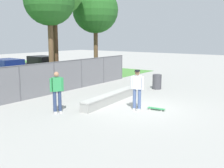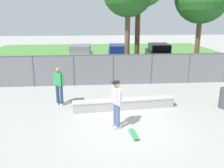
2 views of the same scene
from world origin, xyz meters
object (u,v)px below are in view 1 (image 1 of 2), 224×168
(skateboarder, at_px, (137,88))
(skateboard, at_px, (156,109))
(car_blue, at_px, (8,70))
(bystander, at_px, (57,90))
(car_black, at_px, (43,66))
(trash_bin, at_px, (157,82))
(concrete_ledge, at_px, (111,98))
(tree_mid, at_px, (95,11))
(tree_near_left, at_px, (49,0))

(skateboarder, bearing_deg, skateboard, -52.10)
(car_blue, relative_size, bystander, 2.36)
(car_black, bearing_deg, car_blue, -173.99)
(trash_bin, bearing_deg, concrete_ledge, 177.03)
(car_blue, xyz_separation_m, bystander, (-3.79, -9.16, 0.17))
(skateboarder, height_order, bystander, skateboarder)
(concrete_ledge, relative_size, bystander, 2.56)
(tree_mid, height_order, car_blue, tree_mid)
(tree_near_left, bearing_deg, concrete_ledge, -99.24)
(skateboard, bearing_deg, skateboarder, 127.90)
(bystander, xyz_separation_m, trash_bin, (7.60, -0.95, -0.54))
(tree_mid, bearing_deg, skateboard, -124.81)
(skateboarder, distance_m, car_black, 13.05)
(bystander, distance_m, trash_bin, 7.67)
(concrete_ledge, distance_m, bystander, 3.14)
(bystander, bearing_deg, car_blue, 67.52)
(skateboard, relative_size, tree_near_left, 0.12)
(skateboarder, bearing_deg, concrete_ledge, 73.98)
(tree_near_left, distance_m, tree_mid, 4.78)
(concrete_ledge, bearing_deg, skateboarder, -106.02)
(tree_near_left, height_order, tree_mid, tree_near_left)
(tree_mid, bearing_deg, concrete_ledge, -135.54)
(skateboard, bearing_deg, tree_mid, 55.19)
(skateboarder, distance_m, trash_bin, 5.44)
(tree_mid, relative_size, car_blue, 1.62)
(skateboarder, bearing_deg, tree_near_left, 78.96)
(tree_mid, distance_m, trash_bin, 7.52)
(skateboarder, xyz_separation_m, car_blue, (1.36, 11.71, -0.19))
(concrete_ledge, height_order, tree_near_left, tree_near_left)
(skateboard, relative_size, tree_mid, 0.12)
(tree_near_left, bearing_deg, car_blue, 90.22)
(tree_near_left, bearing_deg, car_black, 54.78)
(tree_near_left, height_order, car_blue, tree_near_left)
(car_black, bearing_deg, skateboarder, -112.15)
(skateboard, bearing_deg, car_blue, 86.23)
(tree_near_left, xyz_separation_m, trash_bin, (3.79, -5.47, -4.99))
(skateboard, xyz_separation_m, trash_bin, (4.62, 2.30, 0.39))
(tree_mid, height_order, trash_bin, tree_mid)
(car_black, bearing_deg, concrete_ledge, -113.20)
(concrete_ledge, xyz_separation_m, car_blue, (0.83, 9.86, 0.60))
(skateboarder, height_order, car_black, skateboarder)
(car_black, relative_size, bystander, 2.36)
(skateboarder, xyz_separation_m, bystander, (-2.43, 2.55, -0.02))
(car_blue, height_order, car_black, same)
(concrete_ledge, bearing_deg, tree_near_left, 80.76)
(skateboard, relative_size, car_black, 0.19)
(concrete_ledge, bearing_deg, bystander, 166.54)
(car_blue, relative_size, trash_bin, 4.63)
(tree_near_left, xyz_separation_m, bystander, (-3.81, -4.52, -4.44))
(skateboarder, relative_size, bystander, 1.01)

